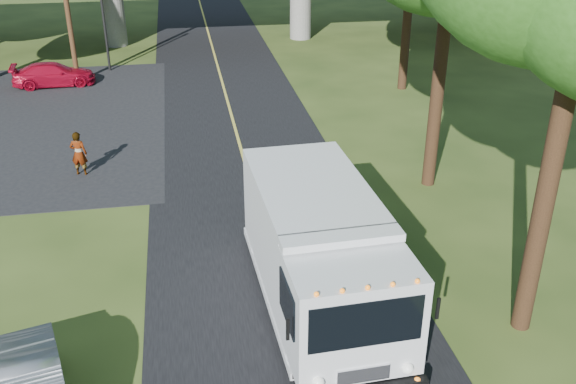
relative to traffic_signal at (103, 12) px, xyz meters
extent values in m
plane|color=#2C3D15|center=(6.00, -26.00, -3.20)|extent=(120.00, 120.00, 0.00)
cube|color=black|center=(6.00, -16.00, -3.19)|extent=(7.00, 90.00, 0.02)
cube|color=gold|center=(6.00, -16.00, -3.17)|extent=(0.12, 90.00, 0.01)
cylinder|color=slate|center=(0.00, 6.00, -0.50)|extent=(1.40, 1.40, 5.40)
cylinder|color=black|center=(0.00, 0.00, -0.60)|extent=(0.14, 0.14, 5.20)
cylinder|color=#382314|center=(11.50, -25.00, 0.30)|extent=(0.44, 0.44, 7.00)
cylinder|color=#382314|center=(12.20, -17.00, 0.65)|extent=(0.44, 0.44, 7.70)
cylinder|color=#382314|center=(15.00, -6.00, 0.13)|extent=(0.44, 0.44, 6.65)
cube|color=silver|center=(6.78, -22.50, -1.36)|extent=(2.84, 4.95, 2.47)
cube|color=silver|center=(6.93, -25.90, -1.47)|extent=(2.72, 2.09, 2.25)
cube|color=black|center=(6.97, -26.87, -1.11)|extent=(2.31, 0.19, 1.04)
cube|color=silver|center=(6.80, -22.94, -2.87)|extent=(2.91, 6.49, 0.20)
cylinder|color=black|center=(5.80, -25.73, -2.70)|extent=(0.35, 1.00, 0.99)
cylinder|color=black|center=(8.04, -25.64, -2.70)|extent=(0.35, 1.00, 0.99)
cylinder|color=black|center=(5.60, -21.12, -2.70)|extent=(0.35, 1.00, 0.99)
cylinder|color=black|center=(7.84, -21.02, -2.70)|extent=(0.35, 1.00, 0.99)
imported|color=#A70A22|center=(-2.59, -2.45, -2.61)|extent=(4.23, 2.03, 1.19)
imported|color=gray|center=(0.02, -14.12, -2.37)|extent=(0.68, 0.53, 1.66)
camera|label=1|loc=(3.80, -36.37, 6.61)|focal=40.00mm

